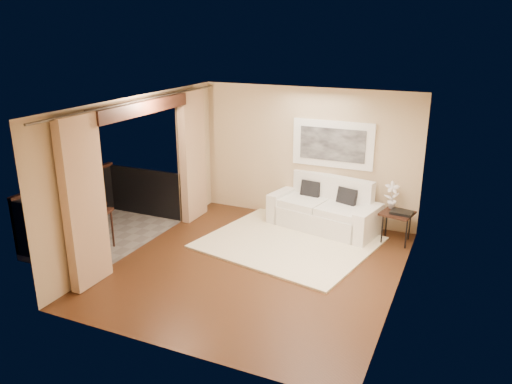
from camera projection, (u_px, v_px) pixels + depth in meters
The scene contains 18 objects.
floor at pixel (257, 266), 8.31m from camera, with size 5.00×5.00×0.00m, color #4D2B16.
room_shell at pixel (141, 107), 8.34m from camera, with size 5.00×6.40×5.00m.
balcony at pixel (99, 226), 9.54m from camera, with size 1.81×2.60×1.17m.
curtains at pixel (147, 175), 8.71m from camera, with size 0.16×4.80×2.64m.
artwork at pixel (333, 144), 9.73m from camera, with size 1.62×0.07×0.92m.
rug at pixel (289, 242), 9.20m from camera, with size 2.88×2.51×0.04m, color #FFF5CD.
sofa at pixel (325, 211), 9.80m from camera, with size 2.25×1.32×1.01m.
side_table at pixel (397, 215), 9.10m from camera, with size 0.63×0.63×0.58m.
tray at pixel (402, 212), 9.01m from camera, with size 0.38×0.28×0.05m, color black.
orchid at pixel (392, 195), 9.21m from camera, with size 0.27×0.18×0.52m, color white.
bistro_table at pixel (91, 217), 8.76m from camera, with size 0.73×0.73×0.71m.
balcony_chair_far at pixel (87, 201), 9.72m from camera, with size 0.45×0.46×0.99m.
balcony_chair_near at pixel (48, 223), 8.79m from camera, with size 0.41×0.42×0.88m.
ice_bucket at pixel (85, 204), 8.86m from camera, with size 0.18×0.18×0.20m, color white.
candle at pixel (94, 209), 8.80m from camera, with size 0.06×0.06×0.07m, color red.
vase at pixel (82, 211), 8.55m from camera, with size 0.04×0.04×0.18m, color white.
glass_a at pixel (93, 212), 8.56m from camera, with size 0.06×0.06×0.12m, color silver.
glass_b at pixel (99, 210), 8.68m from camera, with size 0.06×0.06×0.12m, color silver.
Camera 1 is at (3.05, -6.85, 3.79)m, focal length 35.00 mm.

